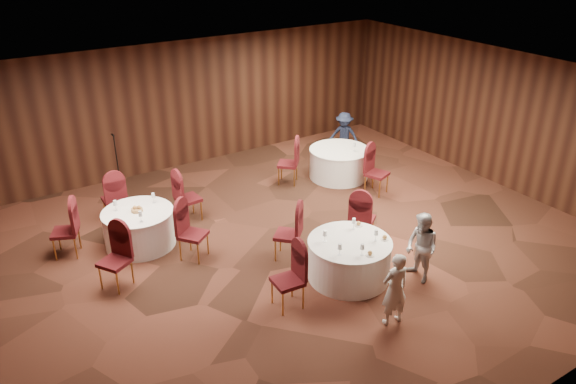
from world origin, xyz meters
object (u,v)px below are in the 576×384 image
woman_a (395,289)px  man_c (344,136)px  table_main (349,259)px  table_left (139,228)px  table_right (339,163)px  mic_stand (120,181)px  woman_b (422,248)px

woman_a → man_c: bearing=-114.3°
table_main → table_left: (-2.76, 3.10, -0.00)m
table_left → table_right: 5.30m
table_left → mic_stand: 2.24m
table_right → table_left: bearing=-174.6°
mic_stand → man_c: (5.79, -0.82, 0.19)m
table_right → woman_a: size_ratio=1.16×
table_right → woman_a: woman_a is taller
table_main → woman_a: 1.41m
mic_stand → woman_b: size_ratio=1.21×
table_main → man_c: man_c is taller
woman_a → woman_b: (1.22, 0.65, 0.01)m
woman_b → man_c: size_ratio=1.01×
woman_b → man_c: bearing=161.1°
woman_b → mic_stand: bearing=-145.0°
woman_b → man_c: woman_b is taller
mic_stand → woman_a: 7.05m
table_left → table_right: (5.28, 0.49, 0.00)m
table_main → mic_stand: 5.85m
table_main → table_left: size_ratio=1.08×
table_main → woman_b: 1.28m
man_c → woman_a: bearing=-68.1°
table_right → mic_stand: size_ratio=0.94×
woman_a → man_c: (3.55, 5.87, 0.01)m
mic_stand → woman_a: (2.24, -6.69, 0.18)m
table_right → woman_a: (-2.72, -4.97, 0.26)m
table_left → woman_a: woman_a is taller
table_right → man_c: (0.84, 0.90, 0.27)m
woman_a → man_c: size_ratio=0.99×
woman_a → woman_b: woman_b is taller
woman_a → table_main: bearing=-91.4°
table_main → mic_stand: (-2.44, 5.31, 0.08)m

